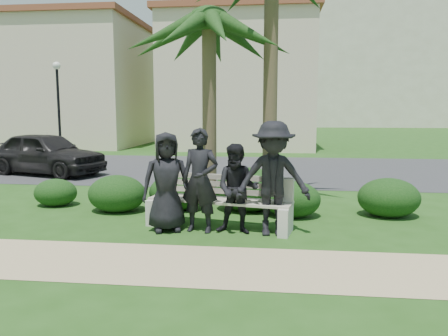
{
  "coord_description": "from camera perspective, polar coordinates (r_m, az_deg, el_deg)",
  "views": [
    {
      "loc": [
        0.95,
        -7.45,
        2.1
      ],
      "look_at": [
        -0.01,
        1.0,
        0.96
      ],
      "focal_mm": 35.0,
      "sensor_mm": 36.0,
      "label": 1
    }
  ],
  "objects": [
    {
      "name": "hedge_a",
      "position": [
        10.31,
        -21.14,
        -2.92
      ],
      "size": [
        0.94,
        0.78,
        0.61
      ],
      "primitive_type": "ellipsoid",
      "color": "black",
      "rests_on": "ground"
    },
    {
      "name": "park_bench",
      "position": [
        7.82,
        -0.71,
        -4.86
      ],
      "size": [
        2.7,
        1.09,
        0.91
      ],
      "rotation": [
        0.0,
        0.0,
        -0.2
      ],
      "color": "#AEA191",
      "rests_on": "ground"
    },
    {
      "name": "hedge_f",
      "position": [
        9.25,
        20.72,
        -3.51
      ],
      "size": [
        1.21,
        1.0,
        0.79
      ],
      "primitive_type": "ellipsoid",
      "color": "black",
      "rests_on": "ground"
    },
    {
      "name": "ground",
      "position": [
        7.79,
        -0.76,
        -8.01
      ],
      "size": [
        160.0,
        160.0,
        0.0
      ],
      "primitive_type": "plane",
      "color": "#214A15",
      "rests_on": "ground"
    },
    {
      "name": "man_d",
      "position": [
        7.31,
        6.44,
        -1.4
      ],
      "size": [
        1.3,
        0.83,
        1.92
      ],
      "primitive_type": "imported",
      "rotation": [
        0.0,
        0.0,
        0.1
      ],
      "color": "black",
      "rests_on": "ground"
    },
    {
      "name": "man_b",
      "position": [
        7.49,
        -3.16,
        -1.62
      ],
      "size": [
        0.72,
        0.53,
        1.8
      ],
      "primitive_type": "imported",
      "rotation": [
        0.0,
        0.0,
        -0.17
      ],
      "color": "black",
      "rests_on": "ground"
    },
    {
      "name": "stucco_bldg_left",
      "position": [
        28.59,
        -20.79,
        10.26
      ],
      "size": [
        10.4,
        8.4,
        7.3
      ],
      "color": "beige",
      "rests_on": "ground"
    },
    {
      "name": "hedge_d",
      "position": [
        9.18,
        3.23,
        -2.64
      ],
      "size": [
        1.43,
        1.18,
        0.93
      ],
      "primitive_type": "ellipsoid",
      "color": "black",
      "rests_on": "ground"
    },
    {
      "name": "asphalt_street",
      "position": [
        15.62,
        2.95,
        -0.12
      ],
      "size": [
        160.0,
        8.0,
        0.01
      ],
      "primitive_type": "cube",
      "color": "#2D2D30",
      "rests_on": "ground"
    },
    {
      "name": "hotel_tower",
      "position": [
        64.79,
        18.89,
        17.26
      ],
      "size": [
        26.0,
        18.0,
        37.3
      ],
      "color": "beige",
      "rests_on": "ground"
    },
    {
      "name": "street_lamp",
      "position": [
        21.86,
        -20.88,
        9.33
      ],
      "size": [
        0.36,
        0.36,
        4.29
      ],
      "color": "black",
      "rests_on": "ground"
    },
    {
      "name": "man_c",
      "position": [
        7.39,
        1.76,
        -2.76
      ],
      "size": [
        0.8,
        0.66,
        1.53
      ],
      "primitive_type": "imported",
      "rotation": [
        0.0,
        0.0,
        -0.1
      ],
      "color": "black",
      "rests_on": "ground"
    },
    {
      "name": "stucco_bldg_right",
      "position": [
        25.57,
        2.15,
        11.11
      ],
      "size": [
        8.4,
        8.4,
        7.3
      ],
      "color": "beige",
      "rests_on": "ground"
    },
    {
      "name": "car_a",
      "position": [
        15.34,
        -22.22,
        1.78
      ],
      "size": [
        4.37,
        2.77,
        1.39
      ],
      "primitive_type": "imported",
      "rotation": [
        0.0,
        0.0,
        1.27
      ],
      "color": "black",
      "rests_on": "ground"
    },
    {
      "name": "hedge_c",
      "position": [
        9.3,
        -6.15,
        -3.02
      ],
      "size": [
        1.19,
        0.99,
        0.78
      ],
      "primitive_type": "ellipsoid",
      "color": "black",
      "rests_on": "ground"
    },
    {
      "name": "man_a",
      "position": [
        7.6,
        -7.51,
        -1.82
      ],
      "size": [
        0.98,
        0.8,
        1.72
      ],
      "primitive_type": "imported",
      "rotation": [
        0.0,
        0.0,
        0.34
      ],
      "color": "black",
      "rests_on": "ground"
    },
    {
      "name": "hedge_e",
      "position": [
        8.74,
        8.9,
        -3.92
      ],
      "size": [
        1.12,
        0.92,
        0.73
      ],
      "primitive_type": "ellipsoid",
      "color": "black",
      "rests_on": "ground"
    },
    {
      "name": "hedge_b",
      "position": [
        9.34,
        -13.81,
        -3.14
      ],
      "size": [
        1.2,
        0.99,
        0.78
      ],
      "primitive_type": "ellipsoid",
      "color": "black",
      "rests_on": "ground"
    },
    {
      "name": "footpath",
      "position": [
        6.1,
        -2.94,
        -12.53
      ],
      "size": [
        30.0,
        1.6,
        0.01
      ],
      "primitive_type": "cube",
      "color": "tan",
      "rests_on": "ground"
    },
    {
      "name": "palm_left",
      "position": [
        10.13,
        -1.98,
        18.62
      ],
      "size": [
        3.0,
        3.0,
        4.98
      ],
      "color": "brown",
      "rests_on": "ground"
    }
  ]
}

